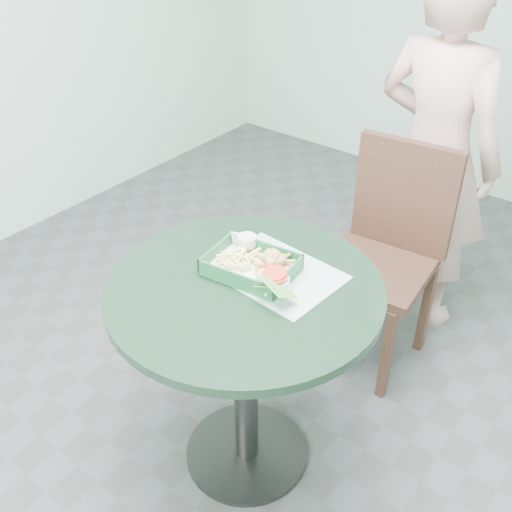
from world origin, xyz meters
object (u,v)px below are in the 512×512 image
Objects in this scene: cafe_table at (245,334)px; food_basket at (251,273)px; diner_person at (436,148)px; sauce_ramekin at (251,245)px; crab_sandwich at (272,267)px; dining_chair at (388,242)px.

food_basket reaches higher than cafe_table.
cafe_table is 1.18m from diner_person.
food_basket is at bearing 92.28° from diner_person.
diner_person is (0.07, 1.15, 0.24)m from cafe_table.
food_basket is 4.27× the size of sauce_ramekin.
sauce_ramekin is at bearing 128.16° from food_basket.
food_basket is 0.11m from sauce_ramekin.
crab_sandwich is at bearing 70.46° from cafe_table.
food_basket is (-0.10, -1.09, -0.05)m from diner_person.
dining_chair reaches higher than cafe_table.
food_basket is at bearing -51.84° from sauce_ramekin.
sauce_ramekin is at bearing -109.24° from dining_chair.
sauce_ramekin is at bearing 88.27° from diner_person.
diner_person is 1.02m from sauce_ramekin.
dining_chair is 3.57× the size of food_basket.
dining_chair is 0.57× the size of diner_person.
crab_sandwich is at bearing -23.11° from sauce_ramekin.
diner_person is at bearing 86.30° from cafe_table.
sauce_ramekin is (-0.06, 0.08, 0.03)m from food_basket.
diner_person reaches higher than cafe_table.
diner_person is 26.96× the size of sauce_ramekin.
dining_chair is at bearing 84.95° from cafe_table.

